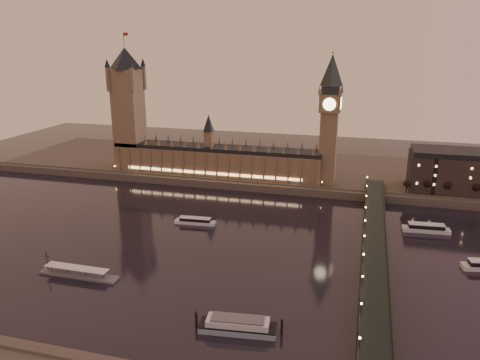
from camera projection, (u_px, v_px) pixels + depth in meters
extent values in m
plane|color=black|center=(217.00, 242.00, 283.96)|extent=(700.00, 700.00, 0.00)
cube|color=#423D35|center=(304.00, 171.00, 427.97)|extent=(560.00, 130.00, 6.00)
cube|color=brown|center=(216.00, 162.00, 401.03)|extent=(180.00, 26.00, 22.00)
cube|color=black|center=(216.00, 148.00, 397.43)|extent=(180.00, 22.00, 3.20)
cube|color=#FFCC7F|center=(211.00, 173.00, 390.28)|extent=(153.00, 0.25, 2.20)
cube|color=brown|center=(129.00, 120.00, 411.85)|extent=(22.00, 22.00, 88.00)
cone|color=black|center=(125.00, 58.00, 396.68)|extent=(31.68, 31.68, 18.00)
cylinder|color=black|center=(124.00, 40.00, 392.38)|extent=(0.44, 0.44, 12.00)
cube|color=maroon|center=(126.00, 34.00, 390.54)|extent=(4.00, 0.15, 2.50)
cube|color=brown|center=(328.00, 148.00, 372.07)|extent=(13.00, 13.00, 58.00)
cube|color=brown|center=(330.00, 103.00, 361.76)|extent=(16.00, 16.00, 14.00)
cylinder|color=#FFEAA5|center=(329.00, 104.00, 354.20)|extent=(9.60, 0.35, 9.60)
cylinder|color=#FFEAA5|center=(320.00, 103.00, 363.83)|extent=(0.35, 9.60, 9.60)
cube|color=black|center=(331.00, 90.00, 358.90)|extent=(13.00, 13.00, 6.00)
cone|color=black|center=(332.00, 70.00, 354.61)|extent=(17.68, 17.68, 24.00)
sphere|color=gold|center=(333.00, 52.00, 350.88)|extent=(2.00, 2.00, 2.00)
cube|color=black|center=(375.00, 247.00, 258.36)|extent=(13.00, 260.00, 2.00)
cube|color=black|center=(363.00, 243.00, 259.53)|extent=(0.60, 260.00, 1.00)
cube|color=black|center=(387.00, 245.00, 256.33)|extent=(0.60, 260.00, 1.00)
cylinder|color=black|center=(404.00, 189.00, 353.07)|extent=(0.70, 0.70, 8.17)
sphere|color=black|center=(405.00, 183.00, 351.85)|extent=(5.45, 5.45, 5.45)
cylinder|color=black|center=(427.00, 190.00, 349.03)|extent=(0.70, 0.70, 8.17)
sphere|color=black|center=(427.00, 185.00, 347.80)|extent=(5.45, 5.45, 5.45)
cylinder|color=black|center=(450.00, 192.00, 344.98)|extent=(0.70, 0.70, 8.17)
sphere|color=black|center=(450.00, 186.00, 343.76)|extent=(5.45, 5.45, 5.45)
cylinder|color=black|center=(473.00, 194.00, 340.94)|extent=(0.70, 0.70, 8.17)
sphere|color=black|center=(474.00, 188.00, 339.72)|extent=(5.45, 5.45, 5.45)
cube|color=silver|center=(195.00, 222.00, 311.78)|extent=(28.03, 8.16, 2.03)
cube|color=black|center=(195.00, 219.00, 311.20)|extent=(20.78, 6.52, 2.03)
cube|color=silver|center=(195.00, 218.00, 310.85)|extent=(21.35, 6.80, 0.37)
cube|color=silver|center=(426.00, 230.00, 298.85)|extent=(29.64, 9.60, 2.47)
cube|color=black|center=(426.00, 226.00, 298.15)|extent=(21.98, 7.68, 2.47)
cube|color=silver|center=(427.00, 224.00, 297.73)|extent=(22.58, 8.02, 0.45)
cube|color=#8BA1B1|center=(238.00, 329.00, 196.21)|extent=(33.22, 12.76, 2.63)
cube|color=black|center=(238.00, 325.00, 195.76)|extent=(33.22, 12.76, 0.51)
cube|color=silver|center=(238.00, 322.00, 195.31)|extent=(27.07, 11.06, 2.63)
cube|color=#595B5E|center=(238.00, 319.00, 194.83)|extent=(22.93, 9.59, 0.71)
cylinder|color=black|center=(196.00, 319.00, 199.18)|extent=(1.11, 1.11, 6.88)
cylinder|color=black|center=(282.00, 327.00, 193.87)|extent=(1.11, 1.11, 6.88)
cube|color=#595B5E|center=(79.00, 275.00, 242.51)|extent=(43.09, 7.18, 1.23)
cube|color=silver|center=(76.00, 268.00, 241.61)|extent=(34.88, 6.16, 0.31)
cylinder|color=black|center=(47.00, 261.00, 245.54)|extent=(0.41, 0.41, 10.26)
cylinder|color=black|center=(46.00, 256.00, 244.81)|extent=(4.10, 0.25, 0.25)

